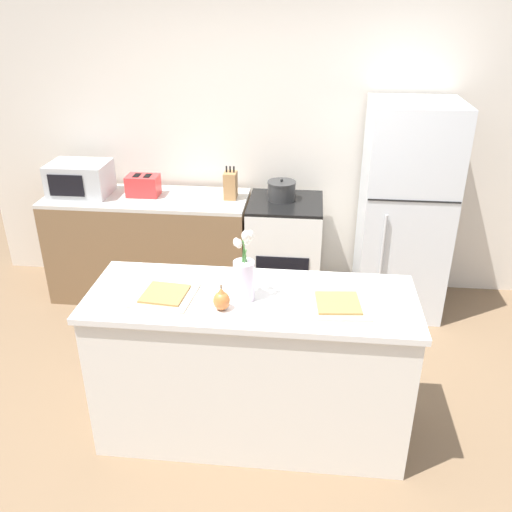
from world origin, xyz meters
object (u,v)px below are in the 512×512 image
at_px(plate_setting_left, 165,295).
at_px(knife_block, 230,185).
at_px(flower_vase, 244,276).
at_px(refrigerator, 404,212).
at_px(plate_setting_right, 338,304).
at_px(toaster, 143,185).
at_px(cooking_pot, 281,191).
at_px(microwave, 80,179).
at_px(stove_range, 284,252).
at_px(pear_figurine, 221,300).

relative_size(plate_setting_left, knife_block, 1.26).
bearing_deg(flower_vase, refrigerator, 56.39).
relative_size(refrigerator, plate_setting_right, 5.04).
height_order(refrigerator, plate_setting_right, refrigerator).
relative_size(flower_vase, toaster, 1.47).
bearing_deg(cooking_pot, microwave, -178.60).
bearing_deg(knife_block, cooking_pot, 0.74).
bearing_deg(toaster, knife_block, 0.55).
bearing_deg(stove_range, knife_block, 175.62).
height_order(stove_range, pear_figurine, pear_figurine).
bearing_deg(knife_block, flower_vase, -79.13).
height_order(pear_figurine, cooking_pot, pear_figurine).
height_order(plate_setting_right, knife_block, knife_block).
bearing_deg(knife_block, stove_range, -4.38).
height_order(stove_range, cooking_pot, cooking_pot).
relative_size(plate_setting_left, toaster, 1.22).
bearing_deg(pear_figurine, stove_range, 82.28).
xyz_separation_m(stove_range, plate_setting_right, (0.37, -1.65, 0.50)).
bearing_deg(knife_block, refrigerator, -1.39).
bearing_deg(pear_figurine, cooking_pot, 83.63).
bearing_deg(knife_block, plate_setting_right, -64.12).
xyz_separation_m(pear_figurine, plate_setting_right, (0.60, 0.10, -0.05)).
distance_m(stove_range, knife_block, 0.73).
relative_size(plate_setting_left, plate_setting_right, 1.00).
relative_size(pear_figurine, cooking_pot, 0.63).
bearing_deg(plate_setting_right, refrigerator, 70.55).
height_order(refrigerator, microwave, refrigerator).
relative_size(flower_vase, microwave, 0.86).
distance_m(refrigerator, knife_block, 1.41).
distance_m(refrigerator, plate_setting_left, 2.25).
bearing_deg(toaster, refrigerator, -0.73).
distance_m(stove_range, microwave, 1.81).
distance_m(stove_range, plate_setting_right, 1.77).
distance_m(pear_figurine, plate_setting_left, 0.35).
bearing_deg(toaster, flower_vase, -57.66).
xyz_separation_m(refrigerator, plate_setting_right, (-0.58, -1.65, 0.10)).
relative_size(flower_vase, knife_block, 1.52).
relative_size(plate_setting_left, cooking_pot, 1.47).
xyz_separation_m(refrigerator, pear_figurine, (-1.19, -1.75, 0.15)).
xyz_separation_m(refrigerator, microwave, (-2.66, -0.00, 0.18)).
height_order(toaster, knife_block, knife_block).
height_order(cooking_pot, microwave, microwave).
distance_m(cooking_pot, microwave, 1.67).
bearing_deg(refrigerator, pear_figurine, -124.13).
distance_m(plate_setting_left, microwave, 2.01).
height_order(refrigerator, flower_vase, refrigerator).
bearing_deg(pear_figurine, microwave, 130.02).
distance_m(stove_range, pear_figurine, 1.85).
height_order(stove_range, refrigerator, refrigerator).
distance_m(toaster, microwave, 0.53).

